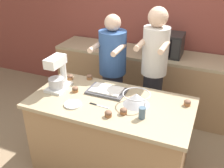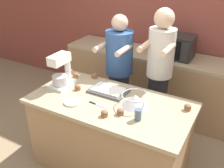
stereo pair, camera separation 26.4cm
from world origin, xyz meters
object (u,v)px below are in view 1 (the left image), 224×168
object	(u,v)px
microwave_oven	(164,44)
person_left	(113,73)
cupcake_1	(187,103)
mixing_bowl	(136,99)
cupcake_0	(75,89)
stand_mixer	(57,75)
cupcake_4	(124,111)
small_plate	(73,104)
knife	(98,105)
cupcake_2	(64,74)
cupcake_5	(90,77)
drinking_glass	(142,113)
cupcake_6	(108,114)
cupcake_3	(70,77)
baking_tray	(107,91)
person_right	(153,74)

from	to	relation	value
microwave_oven	person_left	bearing A→B (deg)	-126.95
microwave_oven	cupcake_1	xyz separation A→B (m)	(0.51, -1.18, -0.18)
mixing_bowl	cupcake_0	size ratio (longest dim) A/B	4.00
stand_mixer	cupcake_4	size ratio (longest dim) A/B	5.45
small_plate	cupcake_0	size ratio (longest dim) A/B	2.50
knife	cupcake_2	distance (m)	0.82
knife	cupcake_2	world-z (taller)	cupcake_2
cupcake_2	cupcake_5	world-z (taller)	same
drinking_glass	knife	bearing A→B (deg)	175.37
cupcake_0	cupcake_5	bearing A→B (deg)	89.62
mixing_bowl	small_plate	distance (m)	0.64
cupcake_6	cupcake_0	bearing A→B (deg)	150.35
cupcake_1	cupcake_2	bearing A→B (deg)	175.94
knife	drinking_glass	bearing A→B (deg)	-4.63
drinking_glass	cupcake_3	bearing A→B (deg)	156.63
person_left	knife	xyz separation A→B (m)	(0.20, -0.85, 0.05)
baking_tray	mixing_bowl	bearing A→B (deg)	-17.34
cupcake_2	cupcake_6	distance (m)	1.04
knife	small_plate	bearing A→B (deg)	-158.86
cupcake_3	small_plate	bearing A→B (deg)	-56.80
person_right	mixing_bowl	size ratio (longest dim) A/B	6.15
cupcake_2	cupcake_3	xyz separation A→B (m)	(0.12, -0.05, 0.00)
cupcake_5	cupcake_6	world-z (taller)	same
knife	cupcake_6	world-z (taller)	cupcake_6
microwave_oven	cupcake_6	xyz separation A→B (m)	(-0.14, -1.66, -0.18)
cupcake_2	microwave_oven	bearing A→B (deg)	47.29
cupcake_0	cupcake_1	bearing A→B (deg)	9.01
cupcake_4	small_plate	bearing A→B (deg)	-174.18
stand_mixer	cupcake_6	size ratio (longest dim) A/B	5.45
stand_mixer	mixing_bowl	xyz separation A→B (m)	(0.91, 0.01, -0.10)
person_left	cupcake_5	distance (m)	0.39
mixing_bowl	drinking_glass	bearing A→B (deg)	-59.24
microwave_oven	cupcake_0	size ratio (longest dim) A/B	7.24
cupcake_6	person_left	bearing A→B (deg)	110.47
microwave_oven	cupcake_6	world-z (taller)	microwave_oven
stand_mixer	cupcake_1	size ratio (longest dim) A/B	5.45
cupcake_1	small_plate	bearing A→B (deg)	-157.40
small_plate	cupcake_2	distance (m)	0.70
stand_mixer	cupcake_5	xyz separation A→B (m)	(0.21, 0.34, -0.14)
cupcake_3	cupcake_6	distance (m)	0.91
microwave_oven	cupcake_3	bearing A→B (deg)	-127.91
person_left	stand_mixer	world-z (taller)	person_left
person_left	stand_mixer	xyz separation A→B (m)	(-0.37, -0.69, 0.21)
mixing_bowl	cupcake_2	xyz separation A→B (m)	(-1.02, 0.28, -0.04)
microwave_oven	cupcake_2	world-z (taller)	microwave_oven
stand_mixer	cupcake_5	world-z (taller)	stand_mixer
cupcake_5	cupcake_6	xyz separation A→B (m)	(0.52, -0.64, 0.00)
stand_mixer	cupcake_0	xyz separation A→B (m)	(0.21, 0.01, -0.14)
microwave_oven	baking_tray	bearing A→B (deg)	-105.41
baking_tray	knife	size ratio (longest dim) A/B	1.87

